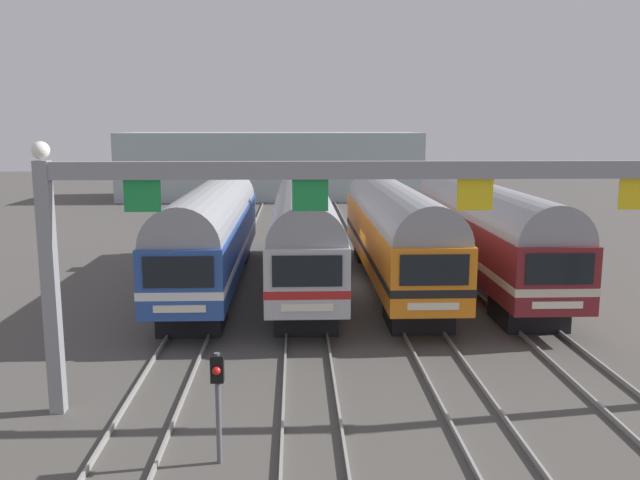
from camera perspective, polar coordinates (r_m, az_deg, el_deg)
ground_plane at (r=30.92m, az=2.45°, el=-3.93°), size 160.00×160.00×0.00m
track_bed at (r=47.56m, az=0.82°, el=1.02°), size 13.96×70.00×0.15m
commuter_train_blue at (r=30.53m, az=-9.25°, el=0.92°), size 2.88×18.06×5.05m
commuter_train_stainless at (r=30.30m, az=-1.43°, el=0.98°), size 2.88×18.06×5.05m
commuter_train_orange at (r=30.64m, az=6.36°, el=1.02°), size 2.88×18.06×5.05m
commuter_train_maroon at (r=31.52m, az=13.85°, el=1.04°), size 2.88×18.06×5.05m
catenary_gantry at (r=16.77m, az=6.26°, el=2.16°), size 17.70×0.44×6.97m
yard_signal_mast at (r=14.79m, az=-8.81°, el=-12.36°), size 0.28×0.35×2.53m
maintenance_building at (r=68.92m, az=-4.17°, el=6.44°), size 29.95×10.00×6.67m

